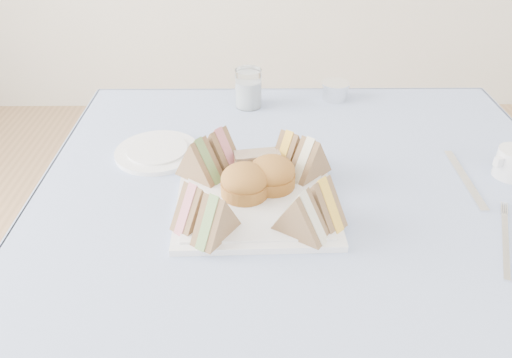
{
  "coord_description": "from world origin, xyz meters",
  "views": [
    {
      "loc": [
        -0.1,
        -0.73,
        1.28
      ],
      "look_at": [
        -0.1,
        0.0,
        0.8
      ],
      "focal_mm": 35.0,
      "sensor_mm": 36.0,
      "label": 1
    }
  ],
  "objects": [
    {
      "name": "scone_right",
      "position": [
        -0.07,
        0.03,
        0.79
      ],
      "size": [
        0.11,
        0.11,
        0.06
      ],
      "primitive_type": "cylinder",
      "rotation": [
        0.0,
        0.0,
        0.45
      ],
      "color": "#A25A28",
      "rests_on": "serving_plate"
    },
    {
      "name": "sandwich_fl_a",
      "position": [
        -0.2,
        -0.07,
        0.8
      ],
      "size": [
        0.08,
        0.09,
        0.08
      ],
      "primitive_type": null,
      "rotation": [
        0.0,
        0.0,
        0.9
      ],
      "color": "brown",
      "rests_on": "serving_plate"
    },
    {
      "name": "serving_plate",
      "position": [
        -0.1,
        0.0,
        0.75
      ],
      "size": [
        0.29,
        0.29,
        0.01
      ],
      "primitive_type": "cube",
      "rotation": [
        0.0,
        0.0,
        0.03
      ],
      "color": "white",
      "rests_on": "tablecloth"
    },
    {
      "name": "sandwich_fl_b",
      "position": [
        -0.16,
        -0.1,
        0.8
      ],
      "size": [
        0.08,
        0.1,
        0.08
      ],
      "primitive_type": null,
      "rotation": [
        0.0,
        0.0,
        0.98
      ],
      "color": "brown",
      "rests_on": "serving_plate"
    },
    {
      "name": "tea_strainer",
      "position": [
        0.11,
        0.44,
        0.77
      ],
      "size": [
        0.09,
        0.09,
        0.04
      ],
      "primitive_type": "cylinder",
      "rotation": [
        0.0,
        0.0,
        -0.36
      ],
      "color": "silver",
      "rests_on": "tablecloth"
    },
    {
      "name": "side_plate",
      "position": [
        -0.3,
        0.17,
        0.75
      ],
      "size": [
        0.22,
        0.22,
        0.01
      ],
      "primitive_type": "cylinder",
      "rotation": [
        0.0,
        0.0,
        0.34
      ],
      "color": "white",
      "rests_on": "tablecloth"
    },
    {
      "name": "sandwich_bl_a",
      "position": [
        -0.2,
        0.07,
        0.8
      ],
      "size": [
        0.1,
        0.09,
        0.08
      ],
      "primitive_type": null,
      "rotation": [
        0.0,
        0.0,
        2.5
      ],
      "color": "brown",
      "rests_on": "serving_plate"
    },
    {
      "name": "pastry_slice",
      "position": [
        -0.09,
        0.09,
        0.78
      ],
      "size": [
        0.09,
        0.05,
        0.04
      ],
      "primitive_type": "cube",
      "rotation": [
        0.0,
        0.0,
        0.17
      ],
      "color": "beige",
      "rests_on": "serving_plate"
    },
    {
      "name": "sandwich_fr_a",
      "position": [
        0.01,
        -0.06,
        0.8
      ],
      "size": [
        0.09,
        0.1,
        0.08
      ],
      "primitive_type": null,
      "rotation": [
        0.0,
        0.0,
        -0.81
      ],
      "color": "brown",
      "rests_on": "serving_plate"
    },
    {
      "name": "sandwich_bl_b",
      "position": [
        -0.17,
        0.1,
        0.8
      ],
      "size": [
        0.1,
        0.1,
        0.08
      ],
      "primitive_type": null,
      "rotation": [
        0.0,
        0.0,
        2.44
      ],
      "color": "brown",
      "rests_on": "serving_plate"
    },
    {
      "name": "tablecloth",
      "position": [
        0.0,
        0.0,
        0.74
      ],
      "size": [
        1.02,
        1.02,
        0.01
      ],
      "primitive_type": "cube",
      "color": "#9EB3E0",
      "rests_on": "table"
    },
    {
      "name": "sandwich_br_b",
      "position": [
        -0.03,
        0.11,
        0.8
      ],
      "size": [
        0.08,
        0.09,
        0.08
      ],
      "primitive_type": null,
      "rotation": [
        0.0,
        0.0,
        -2.24
      ],
      "color": "brown",
      "rests_on": "serving_plate"
    },
    {
      "name": "water_glass",
      "position": [
        -0.11,
        0.4,
        0.79
      ],
      "size": [
        0.08,
        0.08,
        0.09
      ],
      "primitive_type": "cylinder",
      "rotation": [
        0.0,
        0.0,
        -0.31
      ],
      "color": "white",
      "rests_on": "tablecloth"
    },
    {
      "name": "sandwich_fr_b",
      "position": [
        -0.03,
        -0.1,
        0.8
      ],
      "size": [
        0.1,
        0.09,
        0.08
      ],
      "primitive_type": null,
      "rotation": [
        0.0,
        0.0,
        -0.59
      ],
      "color": "brown",
      "rests_on": "serving_plate"
    },
    {
      "name": "sandwich_br_a",
      "position": [
        0.0,
        0.07,
        0.8
      ],
      "size": [
        0.09,
        0.09,
        0.08
      ],
      "primitive_type": null,
      "rotation": [
        0.0,
        0.0,
        -2.34
      ],
      "color": "brown",
      "rests_on": "serving_plate"
    },
    {
      "name": "table",
      "position": [
        0.0,
        0.0,
        0.37
      ],
      "size": [
        0.9,
        0.9,
        0.74
      ],
      "primitive_type": "cube",
      "color": "brown",
      "rests_on": "floor"
    },
    {
      "name": "knife",
      "position": [
        0.31,
        0.07,
        0.75
      ],
      "size": [
        0.02,
        0.21,
        0.0
      ],
      "primitive_type": "cube",
      "rotation": [
        0.0,
        0.0,
        -0.01
      ],
      "color": "silver",
      "rests_on": "tablecloth"
    },
    {
      "name": "scone_left",
      "position": [
        -0.12,
        0.01,
        0.79
      ],
      "size": [
        0.09,
        0.09,
        0.06
      ],
      "primitive_type": "cylinder",
      "rotation": [
        0.0,
        0.0,
        0.02
      ],
      "color": "#A25A28",
      "rests_on": "serving_plate"
    },
    {
      "name": "fork",
      "position": [
        0.3,
        -0.12,
        0.75
      ],
      "size": [
        0.07,
        0.16,
        0.0
      ],
      "primitive_type": "cube",
      "rotation": [
        0.0,
        0.0,
        -0.38
      ],
      "color": "silver",
      "rests_on": "tablecloth"
    }
  ]
}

